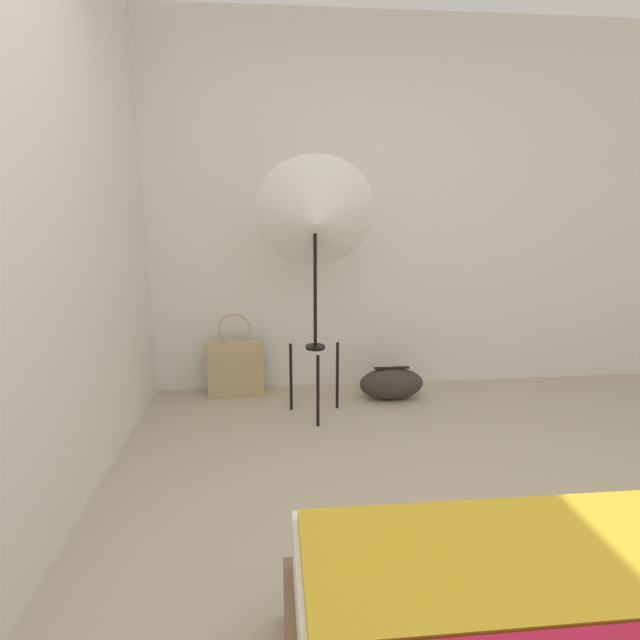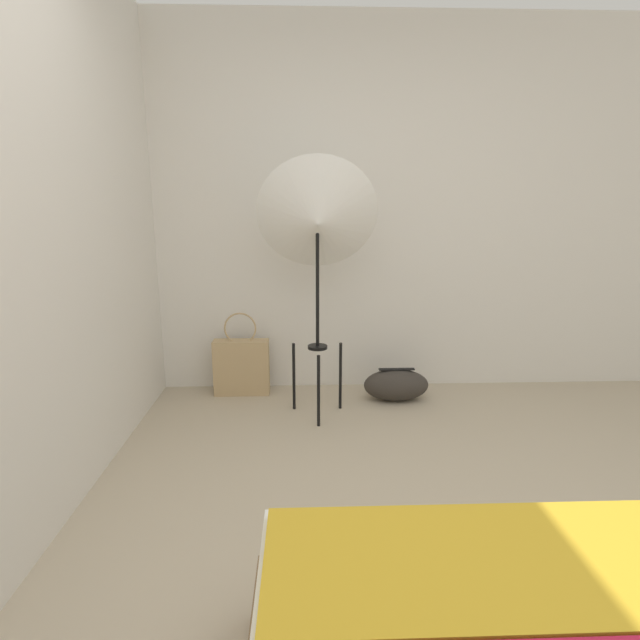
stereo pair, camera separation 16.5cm
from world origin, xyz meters
name	(u,v)px [view 2 (the right image)]	position (x,y,z in m)	size (l,w,h in m)	color
wall_back	(353,211)	(0.00, 2.33, 1.30)	(8.00, 0.05, 2.60)	silver
wall_side_left	(62,216)	(-1.43, 1.00, 1.30)	(0.05, 8.00, 2.60)	silver
photo_umbrella	(317,221)	(-0.27, 1.77, 1.25)	(0.75, 0.45, 1.63)	black
tote_bag	(242,366)	(-0.81, 2.15, 0.21)	(0.40, 0.12, 0.61)	tan
duffel_bag	(396,385)	(0.29, 1.98, 0.11)	(0.45, 0.23, 0.23)	#332D28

